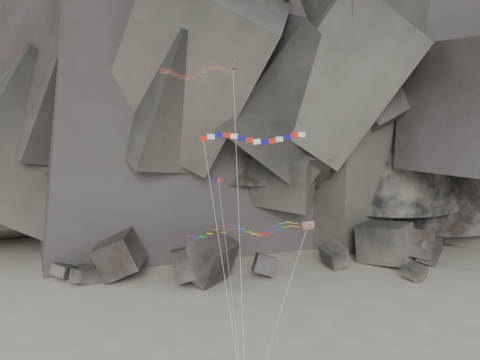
{
  "coord_description": "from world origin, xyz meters",
  "views": [
    {
      "loc": [
        -1.46,
        -52.48,
        28.26
      ],
      "look_at": [
        -1.23,
        6.0,
        19.77
      ],
      "focal_mm": 40.0,
      "sensor_mm": 36.0,
      "label": 1
    }
  ],
  "objects_px": {
    "banner_kite": "(253,139)",
    "parafoil_kite": "(244,230)",
    "pennant_kite": "(223,220)",
    "delta_kite": "(193,72)"
  },
  "relations": [
    {
      "from": "banner_kite",
      "to": "pennant_kite",
      "type": "bearing_deg",
      "value": -128.52
    },
    {
      "from": "parafoil_kite",
      "to": "pennant_kite",
      "type": "relative_size",
      "value": 0.78
    },
    {
      "from": "delta_kite",
      "to": "pennant_kite",
      "type": "relative_size",
      "value": 1.64
    },
    {
      "from": "banner_kite",
      "to": "pennant_kite",
      "type": "xyz_separation_m",
      "value": [
        -3.05,
        -4.76,
        -7.67
      ]
    },
    {
      "from": "banner_kite",
      "to": "delta_kite",
      "type": "bearing_deg",
      "value": -172.34
    },
    {
      "from": "banner_kite",
      "to": "pennant_kite",
      "type": "distance_m",
      "value": 9.53
    },
    {
      "from": "banner_kite",
      "to": "parafoil_kite",
      "type": "height_order",
      "value": "banner_kite"
    },
    {
      "from": "delta_kite",
      "to": "banner_kite",
      "type": "xyz_separation_m",
      "value": [
        6.03,
        1.44,
        -6.85
      ]
    },
    {
      "from": "parafoil_kite",
      "to": "pennant_kite",
      "type": "bearing_deg",
      "value": -153.29
    },
    {
      "from": "banner_kite",
      "to": "pennant_kite",
      "type": "height_order",
      "value": "banner_kite"
    }
  ]
}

